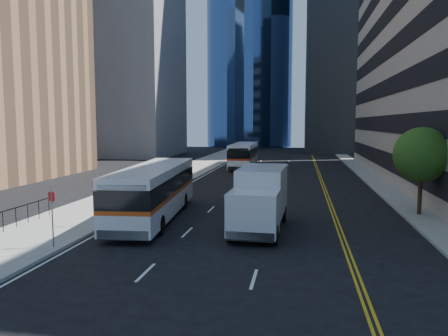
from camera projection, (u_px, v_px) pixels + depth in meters
The scene contains 8 objects.
ground at pixel (252, 247), 19.38m from camera, with size 160.00×160.00×0.00m, color black.
sidewalk_west at pixel (178, 175), 45.66m from camera, with size 5.00×90.00×0.15m, color gray.
sidewalk_east at pixel (372, 179), 42.33m from camera, with size 2.00×90.00×0.15m, color gray.
midrise_west at pixel (121, 51), 73.32m from camera, with size 18.00×18.00×35.00m, color gray.
street_tree at pixel (422, 155), 25.30m from camera, with size 3.20×3.20×5.10m.
bus_front at pixel (154, 190), 24.92m from camera, with size 3.58×11.94×3.03m.
bus_rear at pixel (244, 155), 53.07m from camera, with size 2.77×11.64×2.99m.
box_truck at pixel (260, 198), 22.25m from camera, with size 2.54×6.69×3.16m.
Camera 1 is at (2.02, -18.85, 5.48)m, focal length 35.00 mm.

